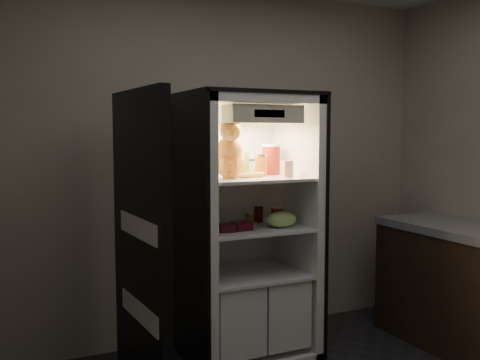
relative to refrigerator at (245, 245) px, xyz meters
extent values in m
plane|color=beige|center=(0.00, 0.42, 0.56)|extent=(3.60, 0.00, 3.60)
cube|color=white|center=(0.00, 0.29, 0.13)|extent=(0.85, 0.06, 1.85)
cube|color=white|center=(-0.40, -0.03, 0.13)|extent=(0.06, 0.70, 1.85)
cube|color=white|center=(0.40, -0.03, 0.13)|extent=(0.06, 0.70, 1.85)
cube|color=white|center=(0.00, -0.03, 1.03)|extent=(0.85, 0.70, 0.06)
cube|color=white|center=(0.00, -0.03, -0.76)|extent=(0.85, 0.70, 0.06)
cube|color=black|center=(-0.44, -0.03, 0.13)|extent=(0.02, 0.72, 1.87)
cube|color=black|center=(0.44, -0.03, 0.13)|extent=(0.02, 0.72, 1.87)
cube|color=black|center=(0.00, -0.03, 1.07)|extent=(0.90, 0.72, 0.02)
cube|color=white|center=(0.00, -0.06, 0.49)|extent=(0.73, 0.62, 0.02)
cube|color=white|center=(0.00, -0.06, 0.14)|extent=(0.73, 0.62, 0.02)
cube|color=white|center=(-0.18, -0.06, -0.44)|extent=(0.34, 0.58, 0.48)
cube|color=white|center=(0.18, -0.06, -0.44)|extent=(0.34, 0.58, 0.48)
cube|color=white|center=(0.00, -0.06, -0.19)|extent=(0.73, 0.62, 0.02)
cube|color=beige|center=(0.00, -0.27, 0.93)|extent=(0.52, 0.18, 0.12)
cube|color=black|center=(0.00, -0.36, 0.93)|extent=(0.22, 0.01, 0.05)
cube|color=black|center=(-0.85, -0.33, 0.13)|extent=(0.12, 0.87, 1.85)
cube|color=white|center=(-0.85, -0.39, -0.24)|extent=(0.10, 0.64, 0.12)
cube|color=white|center=(-0.85, -0.39, 0.26)|extent=(0.10, 0.64, 0.12)
ellipsoid|color=#C45C19|center=(-0.13, -0.01, 0.61)|extent=(0.30, 0.33, 0.23)
ellipsoid|color=#C45C19|center=(-0.17, -0.11, 0.69)|extent=(0.22, 0.21, 0.19)
sphere|color=orange|center=(-0.19, -0.17, 0.82)|extent=(0.18, 0.18, 0.14)
sphere|color=orange|center=(-0.21, -0.23, 0.80)|extent=(0.08, 0.08, 0.06)
cone|color=orange|center=(-0.23, -0.15, 0.89)|extent=(0.07, 0.07, 0.06)
cone|color=orange|center=(-0.15, -0.18, 0.89)|extent=(0.07, 0.07, 0.06)
cylinder|color=#C45C19|center=(-0.22, -0.16, 0.57)|extent=(0.04, 0.04, 0.14)
cylinder|color=#C45C19|center=(-0.16, -0.19, 0.57)|extent=(0.04, 0.04, 0.14)
cylinder|color=#C45C19|center=(-0.05, -0.14, 0.52)|extent=(0.26, 0.05, 0.04)
cylinder|color=#23802C|center=(0.01, 0.03, 0.58)|extent=(0.07, 0.07, 0.16)
cylinder|color=#23802C|center=(0.01, 0.03, 0.67)|extent=(0.07, 0.07, 0.01)
cylinder|color=white|center=(0.11, 0.05, 0.55)|extent=(0.08, 0.08, 0.10)
cylinder|color=#1733A1|center=(0.11, 0.05, 0.61)|extent=(0.09, 0.09, 0.02)
cylinder|color=maroon|center=(0.10, -0.05, 0.57)|extent=(0.09, 0.09, 0.14)
cylinder|color=gold|center=(0.10, -0.05, 0.65)|extent=(0.09, 0.09, 0.02)
cylinder|color=maroon|center=(0.24, 0.06, 0.60)|extent=(0.13, 0.13, 0.21)
cylinder|color=white|center=(0.24, 0.06, 0.71)|extent=(0.13, 0.13, 0.02)
cube|color=silver|center=(0.24, -0.18, 0.55)|extent=(0.07, 0.07, 0.11)
cylinder|color=black|center=(0.15, 0.08, 0.21)|extent=(0.07, 0.07, 0.12)
cylinder|color=#B2B2B2|center=(0.15, 0.08, 0.27)|extent=(0.07, 0.07, 0.00)
cylinder|color=black|center=(0.23, -0.07, 0.21)|extent=(0.07, 0.07, 0.12)
cylinder|color=#B2B2B2|center=(0.23, -0.07, 0.27)|extent=(0.07, 0.07, 0.00)
cylinder|color=black|center=(0.19, -0.12, 0.21)|extent=(0.07, 0.07, 0.13)
cylinder|color=#B2B2B2|center=(0.19, -0.12, 0.28)|extent=(0.07, 0.07, 0.00)
cylinder|color=brown|center=(0.04, 0.00, 0.19)|extent=(0.07, 0.07, 0.08)
cylinder|color=#B2B2B2|center=(0.04, 0.00, 0.23)|extent=(0.07, 0.07, 0.01)
ellipsoid|color=#92CC5F|center=(0.19, -0.19, 0.20)|extent=(0.22, 0.16, 0.11)
cube|color=#460B1A|center=(-0.23, -0.18, 0.18)|extent=(0.11, 0.11, 0.05)
cube|color=#460B1A|center=(-0.11, -0.17, 0.18)|extent=(0.12, 0.12, 0.06)
camera|label=1|loc=(-1.64, -3.40, 0.80)|focal=40.00mm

